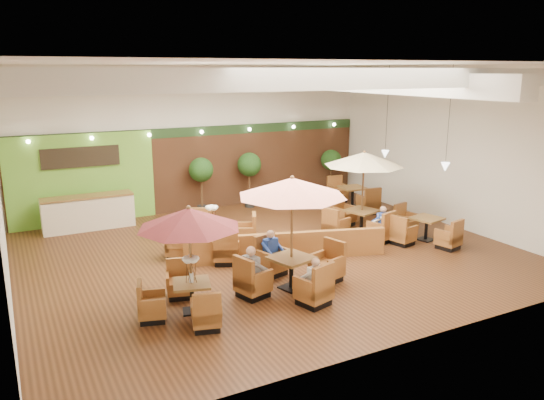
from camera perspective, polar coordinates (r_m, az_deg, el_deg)
room at (r=16.28m, az=-1.33°, el=7.81°), size 14.04×14.00×5.52m
service_counter at (r=19.19m, az=-19.14°, el=-1.29°), size 3.00×0.75×1.18m
booth_divider at (r=15.28m, az=1.59°, el=-5.00°), size 5.67×1.88×0.81m
table_0 at (r=11.74m, az=-9.11°, el=-3.96°), size 2.43×2.55×2.49m
table_1 at (r=12.85m, az=2.15°, el=-1.49°), size 2.98×2.98×2.89m
table_2 at (r=17.55m, az=9.61°, el=2.70°), size 2.74×2.88×2.80m
table_3 at (r=15.96m, az=-6.41°, el=-4.09°), size 3.04×3.04×1.62m
table_4 at (r=17.53m, az=15.59°, el=-3.20°), size 1.85×2.67×0.96m
table_5 at (r=21.31m, az=8.64°, el=0.28°), size 1.04×2.85×1.05m
topiary_0 at (r=20.13m, az=-7.63°, el=3.01°), size 0.92×0.92×2.14m
topiary_1 at (r=20.87m, az=-2.45°, el=3.60°), size 0.94×0.94×2.19m
topiary_2 at (r=22.76m, az=6.38°, el=4.10°), size 0.88×0.88×2.04m
diner_0 at (r=12.37m, az=4.54°, el=-8.10°), size 0.37×0.31×0.71m
diner_1 at (r=14.09m, az=-0.03°, el=-5.18°), size 0.41×0.37×0.76m
diner_2 at (r=12.75m, az=-2.08°, el=-7.17°), size 0.41×0.45×0.83m
diner_3 at (r=17.11m, az=11.69°, el=-2.08°), size 0.38×0.33×0.72m
diner_4 at (r=17.11m, az=11.69°, el=-2.09°), size 0.40×0.38×0.71m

